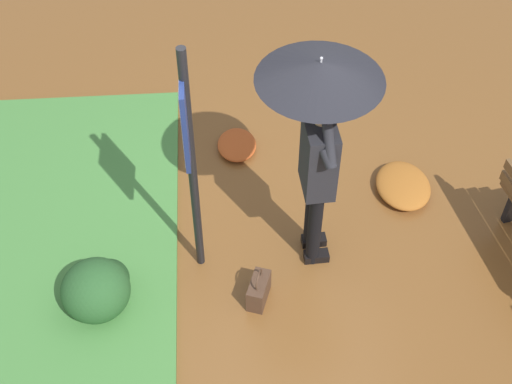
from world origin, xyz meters
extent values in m
plane|color=brown|center=(0.00, 0.00, 0.00)|extent=(18.00, 18.00, 0.00)
cylinder|color=black|center=(-0.06, -0.19, 0.43)|extent=(0.12, 0.12, 0.86)
cylinder|color=black|center=(0.12, -0.19, 0.43)|extent=(0.12, 0.12, 0.86)
cube|color=black|center=(-0.06, -0.23, 0.04)|extent=(0.12, 0.23, 0.08)
cube|color=black|center=(0.12, -0.23, 0.04)|extent=(0.12, 0.23, 0.08)
cube|color=#232328|center=(0.03, -0.19, 1.18)|extent=(0.39, 0.26, 0.64)
sphere|color=tan|center=(0.03, -0.19, 1.64)|extent=(0.20, 0.20, 0.20)
ellipsoid|color=black|center=(0.03, -0.19, 1.67)|extent=(0.20, 0.20, 0.15)
cylinder|color=#232328|center=(-0.18, -0.22, 1.39)|extent=(0.18, 0.13, 0.18)
cylinder|color=#232328|center=(-0.14, -0.23, 1.48)|extent=(0.24, 0.11, 0.33)
cube|color=black|center=(-0.06, -0.21, 1.62)|extent=(0.07, 0.02, 0.14)
cylinder|color=#232328|center=(0.20, -0.19, 1.42)|extent=(0.11, 0.10, 0.09)
cylinder|color=#232328|center=(0.18, -0.18, 1.51)|extent=(0.10, 0.09, 0.23)
cylinder|color=#A5A5AD|center=(0.17, -0.17, 1.83)|extent=(0.02, 0.02, 0.41)
cone|color=black|center=(0.17, -0.17, 1.92)|extent=(0.96, 0.96, 0.16)
sphere|color=#A5A5AD|center=(0.17, -0.17, 2.03)|extent=(0.02, 0.02, 0.02)
cylinder|color=black|center=(-0.01, 0.79, 1.15)|extent=(0.07, 0.07, 2.30)
cube|color=navy|center=(-0.01, 0.81, 1.70)|extent=(0.44, 0.04, 0.70)
cube|color=silver|center=(-0.01, 0.83, 1.70)|extent=(0.38, 0.01, 0.64)
cube|color=#4C3323|center=(-0.44, 0.31, 0.12)|extent=(0.33, 0.23, 0.24)
torus|color=#4C3323|center=(-0.44, 0.31, 0.28)|extent=(0.17, 0.07, 0.18)
ellipsoid|color=#285628|center=(-0.44, 1.64, 0.25)|extent=(0.57, 0.57, 0.51)
ellipsoid|color=#1E421E|center=(-0.27, 1.56, 0.17)|extent=(0.34, 0.34, 0.34)
ellipsoid|color=#B74C1E|center=(1.40, 0.40, 0.05)|extent=(0.49, 0.40, 0.11)
ellipsoid|color=#A86023|center=(0.71, -1.17, 0.07)|extent=(0.65, 0.52, 0.14)
camera|label=1|loc=(-3.83, 0.57, 5.06)|focal=49.67mm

